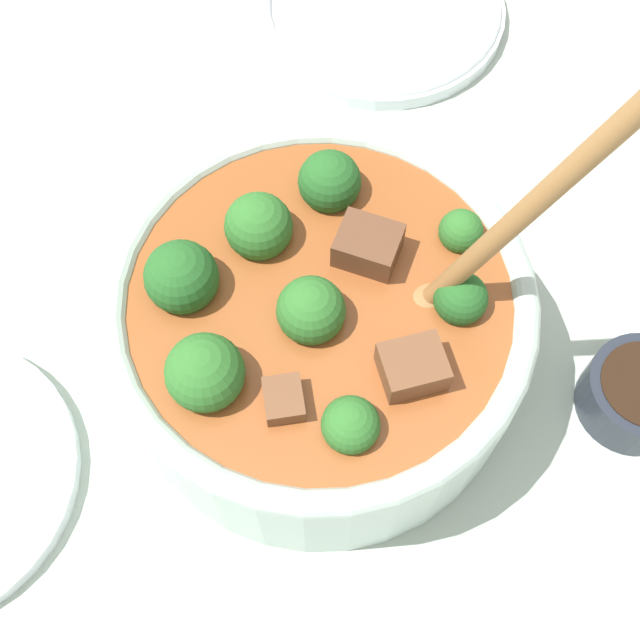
{
  "coord_description": "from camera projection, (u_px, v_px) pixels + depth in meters",
  "views": [
    {
      "loc": [
        0.07,
        0.21,
        0.5
      ],
      "look_at": [
        0.0,
        0.0,
        0.06
      ],
      "focal_mm": 45.0,
      "sensor_mm": 36.0,
      "label": 1
    }
  ],
  "objects": [
    {
      "name": "empty_plate",
      "position": [
        380.0,
        7.0,
        0.68
      ],
      "size": [
        0.21,
        0.21,
        0.02
      ],
      "color": "white",
      "rests_on": "ground_plane"
    },
    {
      "name": "ground_plane",
      "position": [
        320.0,
        361.0,
        0.55
      ],
      "size": [
        4.0,
        4.0,
        0.0
      ],
      "primitive_type": "plane",
      "color": "#ADBCAD"
    },
    {
      "name": "stew_bowl",
      "position": [
        319.0,
        324.0,
        0.49
      ],
      "size": [
        0.26,
        0.26,
        0.26
      ],
      "color": "#B2C6BC",
      "rests_on": "ground_plane"
    },
    {
      "name": "condiment_bowl",
      "position": [
        639.0,
        393.0,
        0.51
      ],
      "size": [
        0.07,
        0.07,
        0.04
      ],
      "color": "#232833",
      "rests_on": "ground_plane"
    }
  ]
}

